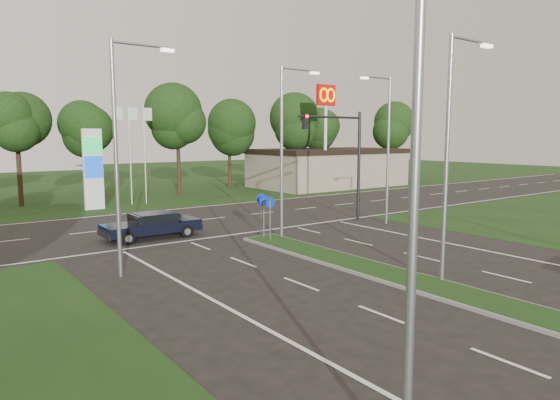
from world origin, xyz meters
TOP-DOWN VIEW (x-y plane):
  - verge_far at (0.00, 55.00)m, footprint 160.00×50.00m
  - cross_road at (0.00, 24.00)m, footprint 160.00×12.00m
  - median_kerb at (0.00, 4.00)m, footprint 2.00×26.00m
  - commercial_building at (22.00, 36.00)m, footprint 16.00×9.00m
  - streetlight_median_near at (1.00, 6.00)m, footprint 2.53×0.22m
  - streetlight_median_far at (1.00, 16.00)m, footprint 2.53×0.22m
  - streetlight_left_near at (-8.30, 0.00)m, footprint 2.53×0.22m
  - streetlight_left_far at (-8.30, 14.00)m, footprint 2.53×0.22m
  - streetlight_right_far at (8.80, 16.00)m, footprint 2.53×0.22m
  - traffic_signal at (7.19, 18.00)m, footprint 5.10×0.42m
  - median_signs at (0.00, 16.40)m, footprint 1.16×1.76m
  - gas_pylon at (-3.79, 33.05)m, footprint 5.80×1.26m
  - mcdonalds_sign at (18.00, 31.97)m, footprint 2.20×0.47m
  - treeline_far at (0.10, 39.93)m, footprint 6.00×6.00m
  - navy_sedan at (-4.67, 20.28)m, footprint 5.02×2.16m

SIDE VIEW (x-z plane):
  - verge_far at x=0.00m, z-range -0.01..0.01m
  - cross_road at x=0.00m, z-range -0.01..0.01m
  - median_kerb at x=0.00m, z-range 0.00..0.12m
  - navy_sedan at x=-4.67m, z-range 0.05..1.43m
  - median_signs at x=0.00m, z-range 0.52..2.90m
  - commercial_building at x=22.00m, z-range 0.00..4.00m
  - gas_pylon at x=-3.79m, z-range -0.80..7.20m
  - traffic_signal at x=7.19m, z-range 1.15..8.15m
  - streetlight_median_near at x=1.00m, z-range 0.58..9.58m
  - streetlight_median_far at x=1.00m, z-range 0.58..9.58m
  - streetlight_left_near at x=-8.30m, z-range 0.58..9.58m
  - streetlight_left_far at x=-8.30m, z-range 0.58..9.58m
  - streetlight_right_far at x=8.80m, z-range 0.58..9.58m
  - treeline_far at x=0.10m, z-range 1.88..11.78m
  - mcdonalds_sign at x=18.00m, z-range 2.79..13.19m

